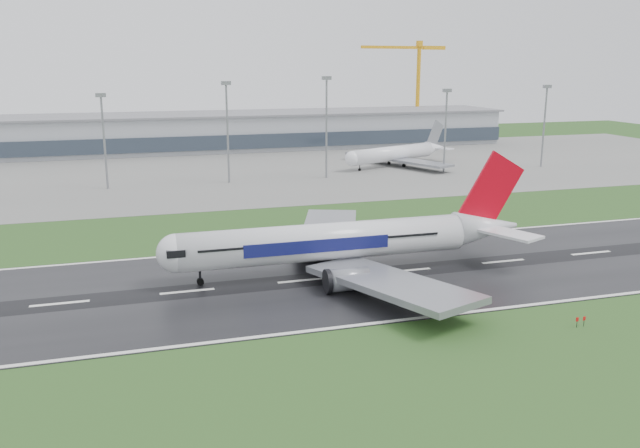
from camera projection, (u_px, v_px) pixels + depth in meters
name	position (u px, v px, depth m)	size (l,w,h in m)	color
ground	(408.00, 271.00, 120.84)	(520.00, 520.00, 0.00)	#224519
runway	(408.00, 271.00, 120.83)	(400.00, 45.00, 0.10)	black
apron	(266.00, 168.00, 237.17)	(400.00, 130.00, 0.08)	slate
terminal	(238.00, 131.00, 291.23)	(240.00, 36.00, 15.00)	#92969D
main_airliner	(350.00, 218.00, 117.90)	(68.36, 65.10, 20.18)	silver
parked_airliner	(396.00, 145.00, 241.34)	(51.46, 47.91, 15.08)	white
tower_crane	(418.00, 91.00, 327.18)	(48.19, 2.63, 47.31)	orange
floodmast_1	(104.00, 144.00, 195.64)	(0.64, 0.64, 27.40)	gray
floodmast_2	(228.00, 135.00, 205.47)	(0.64, 0.64, 30.53)	gray
floodmast_3	(326.00, 130.00, 214.27)	(0.64, 0.64, 31.84)	gray
floodmast_4	(445.00, 133.00, 226.68)	(0.64, 0.64, 27.43)	gray
floodmast_5	(544.00, 128.00, 237.47)	(0.64, 0.64, 28.36)	gray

